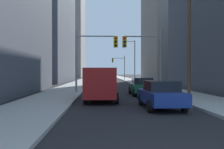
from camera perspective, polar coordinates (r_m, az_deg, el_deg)
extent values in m
cube|color=#9E9E99|center=(53.50, -6.48, -1.50)|extent=(3.80, 160.00, 0.15)
cube|color=#9E9E99|center=(53.83, 4.90, -1.48)|extent=(3.80, 160.00, 0.15)
cube|color=maroon|center=(16.69, -2.57, -1.79)|extent=(2.18, 5.27, 1.90)
cube|color=black|center=(19.28, -2.57, -0.23)|extent=(1.76, 0.08, 0.60)
cylinder|color=black|center=(18.44, -5.57, -4.53)|extent=(0.24, 0.72, 0.72)
cylinder|color=black|center=(18.44, 0.42, -4.53)|extent=(0.24, 0.72, 0.72)
cylinder|color=black|center=(15.13, -6.23, -5.64)|extent=(0.24, 0.72, 0.72)
cylinder|color=black|center=(15.13, 1.08, -5.64)|extent=(0.24, 0.72, 0.72)
cube|color=navy|center=(13.57, 11.36, -5.16)|extent=(1.96, 4.27, 0.65)
cube|color=black|center=(13.38, 11.52, -2.66)|extent=(1.66, 1.96, 0.55)
cylinder|color=black|center=(14.74, 6.82, -5.97)|extent=(0.22, 0.64, 0.64)
cylinder|color=black|center=(15.12, 13.32, -5.81)|extent=(0.22, 0.64, 0.64)
cylinder|color=black|center=(12.12, 8.90, -7.39)|extent=(0.22, 0.64, 0.64)
cylinder|color=black|center=(12.58, 16.70, -7.12)|extent=(0.22, 0.64, 0.64)
cube|color=#195938|center=(21.23, 7.02, -3.09)|extent=(1.84, 4.22, 0.65)
cube|color=black|center=(21.06, 7.09, -1.48)|extent=(1.60, 1.92, 0.55)
cylinder|color=black|center=(22.46, 4.27, -3.72)|extent=(0.22, 0.64, 0.64)
cylinder|color=black|center=(22.73, 8.61, -3.67)|extent=(0.22, 0.64, 0.64)
cylinder|color=black|center=(19.80, 5.20, -4.29)|extent=(0.22, 0.64, 0.64)
cylinder|color=black|center=(20.11, 10.10, -4.23)|extent=(0.22, 0.64, 0.64)
cube|color=black|center=(33.01, -2.65, -1.78)|extent=(1.83, 4.21, 0.65)
cube|color=black|center=(32.84, -2.65, -0.75)|extent=(1.60, 1.91, 0.55)
cylinder|color=black|center=(34.38, -4.09, -2.23)|extent=(0.22, 0.64, 0.64)
cylinder|color=black|center=(34.38, -1.21, -2.23)|extent=(0.22, 0.64, 0.64)
cylinder|color=black|center=(31.70, -4.22, -2.47)|extent=(0.22, 0.64, 0.64)
cylinder|color=black|center=(31.70, -1.09, -2.47)|extent=(0.22, 0.64, 0.64)
cylinder|color=gray|center=(23.05, -8.45, 3.05)|extent=(0.18, 0.18, 6.00)
cylinder|color=gray|center=(23.17, -3.80, 9.01)|extent=(3.73, 0.12, 0.12)
cube|color=gold|center=(23.13, 0.87, 7.71)|extent=(0.38, 0.30, 1.05)
sphere|color=red|center=(23.01, 0.89, 8.61)|extent=(0.24, 0.24, 0.24)
sphere|color=black|center=(22.96, 0.89, 7.77)|extent=(0.24, 0.24, 0.24)
sphere|color=black|center=(22.92, 0.89, 6.92)|extent=(0.24, 0.24, 0.24)
cylinder|color=gray|center=(23.63, 11.40, 2.99)|extent=(0.18, 0.18, 6.00)
cylinder|color=gray|center=(23.50, 7.24, 8.89)|extent=(3.48, 0.12, 0.12)
cube|color=gold|center=(23.20, 2.96, 7.69)|extent=(0.38, 0.30, 1.05)
sphere|color=red|center=(23.07, 3.00, 8.58)|extent=(0.24, 0.24, 0.24)
sphere|color=black|center=(23.03, 3.00, 7.75)|extent=(0.24, 0.24, 0.24)
sphere|color=black|center=(22.99, 3.00, 6.90)|extent=(0.24, 0.24, 0.24)
cylinder|color=gray|center=(58.96, 2.98, 1.54)|extent=(0.18, 0.18, 6.00)
cylinder|color=gray|center=(58.93, 1.57, 3.87)|extent=(2.91, 0.12, 0.12)
cube|color=gold|center=(58.81, 0.15, 3.37)|extent=(0.38, 0.30, 1.05)
sphere|color=black|center=(58.66, 0.16, 3.71)|extent=(0.24, 0.24, 0.24)
sphere|color=black|center=(58.64, 0.16, 3.38)|extent=(0.24, 0.24, 0.24)
sphere|color=#19D833|center=(58.62, 0.16, 3.04)|extent=(0.24, 0.24, 0.24)
cylinder|color=brown|center=(21.47, 17.73, 8.08)|extent=(0.28, 0.28, 9.63)
cylinder|color=gray|center=(41.95, 5.38, 2.96)|extent=(0.16, 0.16, 7.50)
cylinder|color=gray|center=(42.14, 4.16, 7.79)|extent=(1.81, 0.10, 0.10)
ellipsoid|color=#4C4C51|center=(42.03, 2.92, 7.67)|extent=(0.56, 0.32, 0.20)
cube|color=#4C515B|center=(55.85, -19.17, 11.24)|extent=(17.23, 26.30, 24.74)
cube|color=gray|center=(57.42, 19.76, 12.38)|extent=(22.41, 18.17, 27.57)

